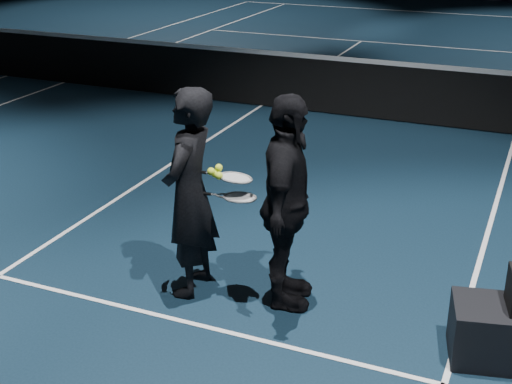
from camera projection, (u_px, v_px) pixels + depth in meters
floor at (261, 106)px, 12.09m from camera, size 36.00×36.00×0.00m
court_lines at (261, 106)px, 12.09m from camera, size 10.98×23.78×0.01m
net_mesh at (261, 80)px, 11.92m from camera, size 12.80×0.02×0.86m
net_tape at (261, 52)px, 11.74m from camera, size 12.80×0.03×0.07m
player_a at (190, 193)px, 6.09m from camera, size 0.50×0.72×1.86m
player_b at (286, 204)px, 5.88m from camera, size 0.69×1.17×1.86m
racket_lower at (240, 197)px, 5.98m from camera, size 0.70×0.31×0.03m
racket_upper at (235, 178)px, 5.96m from camera, size 0.71×0.35×0.10m
tennis_balls at (218, 173)px, 5.95m from camera, size 0.12×0.10×0.12m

